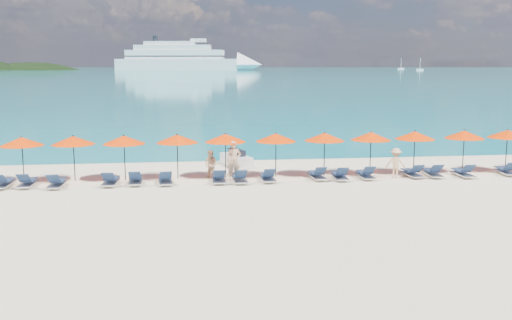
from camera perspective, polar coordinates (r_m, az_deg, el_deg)
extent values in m
plane|color=beige|center=(24.29, 0.89, -3.96)|extent=(1400.00, 1400.00, 0.00)
cube|color=#1FA9B2|center=(683.41, -7.03, 9.01)|extent=(1600.00, 1300.00, 0.01)
ellipsoid|color=black|center=(602.90, -21.37, 5.04)|extent=(162.00, 126.00, 85.50)
cube|color=silver|center=(557.69, -7.88, 9.43)|extent=(117.96, 44.26, 10.55)
cone|color=silver|center=(547.14, -0.63, 9.52)|extent=(27.45, 27.45, 23.22)
cube|color=silver|center=(558.21, -8.12, 10.40)|extent=(94.58, 36.44, 8.44)
cube|color=silver|center=(558.81, -8.35, 11.04)|extent=(73.69, 30.13, 5.28)
cube|color=silver|center=(559.41, -8.57, 11.47)|extent=(50.32, 22.31, 3.69)
cube|color=black|center=(558.19, -8.11, 10.24)|extent=(95.76, 36.88, 0.95)
cube|color=black|center=(558.25, -8.12, 10.62)|extent=(93.40, 36.00, 0.95)
cylinder|color=black|center=(563.00, -10.06, 11.85)|extent=(4.64, 4.64, 5.80)
cube|color=silver|center=(543.23, 16.07, 8.68)|extent=(6.05, 2.02, 1.61)
cylinder|color=silver|center=(543.21, 16.10, 9.23)|extent=(0.36, 0.36, 10.09)
cube|color=silver|center=(648.56, 14.29, 8.85)|extent=(6.70, 2.23, 1.79)
cylinder|color=silver|center=(648.55, 14.31, 9.36)|extent=(0.40, 0.40, 11.17)
cube|color=white|center=(32.17, -2.00, -0.03)|extent=(1.71, 2.76, 0.59)
cube|color=black|center=(31.91, -1.86, 0.68)|extent=(0.84, 1.19, 0.38)
cylinder|color=black|center=(32.67, -2.45, 1.17)|extent=(0.58, 0.24, 0.06)
imported|color=#DBA97A|center=(28.11, -2.23, -0.07)|extent=(0.73, 0.50, 1.96)
imported|color=#DBA97A|center=(28.50, -4.53, -0.47)|extent=(0.81, 0.75, 1.46)
imported|color=#DBA97A|center=(29.47, 13.80, -0.31)|extent=(1.09, 0.83, 1.53)
cylinder|color=black|center=(29.69, -22.28, -0.03)|extent=(0.05, 0.05, 2.20)
cone|color=#F03600|center=(29.56, -22.39, 1.73)|extent=(2.10, 2.10, 0.42)
sphere|color=black|center=(29.53, -22.42, 2.15)|extent=(0.08, 0.08, 0.08)
cylinder|color=black|center=(29.28, -17.73, 0.11)|extent=(0.05, 0.05, 2.20)
cone|color=#F03600|center=(29.15, -17.82, 1.89)|extent=(2.10, 2.10, 0.42)
sphere|color=black|center=(29.13, -17.85, 2.32)|extent=(0.08, 0.08, 0.08)
cylinder|color=black|center=(28.80, -13.00, 0.17)|extent=(0.05, 0.05, 2.20)
cone|color=#F03600|center=(28.67, -13.07, 1.98)|extent=(2.10, 2.10, 0.42)
sphere|color=black|center=(28.64, -13.08, 2.42)|extent=(0.08, 0.08, 0.08)
cylinder|color=black|center=(28.76, -7.86, 0.31)|extent=(0.05, 0.05, 2.20)
cone|color=#F03600|center=(28.63, -7.90, 2.13)|extent=(2.10, 2.10, 0.42)
sphere|color=black|center=(28.60, -7.91, 2.56)|extent=(0.08, 0.08, 0.08)
cylinder|color=black|center=(28.81, -3.06, 0.40)|extent=(0.05, 0.05, 2.20)
cone|color=#F03600|center=(28.67, -3.08, 2.22)|extent=(2.10, 2.10, 0.42)
sphere|color=black|center=(28.65, -3.08, 2.65)|extent=(0.08, 0.08, 0.08)
cylinder|color=black|center=(28.98, 1.99, 0.46)|extent=(0.05, 0.05, 2.20)
cone|color=#F03600|center=(28.85, 2.00, 2.27)|extent=(2.10, 2.10, 0.42)
sphere|color=black|center=(28.82, 2.01, 2.70)|extent=(0.08, 0.08, 0.08)
cylinder|color=black|center=(29.45, 6.84, 0.55)|extent=(0.05, 0.05, 2.20)
cone|color=#F03600|center=(29.32, 6.88, 2.32)|extent=(2.10, 2.10, 0.42)
sphere|color=black|center=(29.29, 6.89, 2.75)|extent=(0.08, 0.08, 0.08)
cylinder|color=black|center=(30.11, 11.37, 0.63)|extent=(0.05, 0.05, 2.20)
cone|color=#F03600|center=(29.98, 11.43, 2.36)|extent=(2.10, 2.10, 0.42)
sphere|color=black|center=(29.96, 11.45, 2.78)|extent=(0.08, 0.08, 0.08)
cylinder|color=black|center=(31.00, 15.53, 0.72)|extent=(0.05, 0.05, 2.20)
cone|color=#F03600|center=(30.88, 15.61, 2.40)|extent=(2.10, 2.10, 0.42)
sphere|color=black|center=(30.86, 15.63, 2.81)|extent=(0.08, 0.08, 0.08)
cylinder|color=black|center=(32.13, 20.03, 0.79)|extent=(0.05, 0.05, 2.20)
cone|color=#F03600|center=(32.01, 20.12, 2.41)|extent=(2.10, 2.10, 0.42)
sphere|color=black|center=(31.99, 20.14, 2.80)|extent=(0.08, 0.08, 0.08)
cylinder|color=black|center=(33.30, 23.76, 0.84)|extent=(0.05, 0.05, 2.20)
cone|color=#F03600|center=(33.18, 23.86, 2.41)|extent=(2.10, 2.10, 0.42)
sphere|color=black|center=(33.16, 23.89, 2.79)|extent=(0.08, 0.08, 0.08)
cube|color=silver|center=(29.05, -23.92, -2.26)|extent=(0.68, 1.72, 0.06)
cube|color=#192D4E|center=(29.25, -23.78, -1.86)|extent=(0.59, 1.12, 0.04)
cube|color=silver|center=(28.76, -21.87, -2.24)|extent=(0.65, 1.71, 0.06)
cube|color=#192D4E|center=(28.97, -21.76, -1.83)|extent=(0.57, 1.11, 0.04)
cube|color=#192D4E|center=(28.17, -22.22, -1.65)|extent=(0.56, 0.55, 0.43)
cube|color=silver|center=(28.13, -19.28, -2.34)|extent=(0.68, 1.72, 0.06)
cube|color=#192D4E|center=(28.34, -19.18, -1.92)|extent=(0.59, 1.12, 0.04)
cube|color=#192D4E|center=(27.53, -19.60, -1.74)|extent=(0.57, 0.56, 0.43)
cube|color=silver|center=(27.91, -14.32, -2.18)|extent=(0.74, 1.74, 0.06)
cube|color=#192D4E|center=(28.12, -14.24, -1.76)|extent=(0.62, 1.14, 0.04)
cube|color=#192D4E|center=(27.31, -14.57, -1.58)|extent=(0.59, 0.57, 0.43)
cube|color=silver|center=(27.88, -11.96, -2.11)|extent=(0.67, 1.72, 0.06)
cube|color=#192D4E|center=(28.09, -11.95, -1.69)|extent=(0.59, 1.12, 0.04)
cube|color=#192D4E|center=(27.26, -12.05, -1.50)|extent=(0.57, 0.55, 0.43)
cube|color=silver|center=(27.66, -9.05, -2.11)|extent=(0.75, 1.74, 0.06)
cube|color=#192D4E|center=(27.87, -9.08, -1.69)|extent=(0.63, 1.14, 0.04)
cube|color=#192D4E|center=(27.04, -9.01, -1.49)|extent=(0.59, 0.58, 0.43)
cube|color=silver|center=(27.69, -3.74, -2.00)|extent=(0.65, 1.71, 0.06)
cube|color=#192D4E|center=(27.90, -3.77, -1.57)|extent=(0.57, 1.11, 0.04)
cube|color=#192D4E|center=(27.07, -3.70, -1.38)|extent=(0.56, 0.55, 0.43)
cube|color=silver|center=(27.66, -1.65, -1.99)|extent=(0.66, 1.71, 0.06)
cube|color=#192D4E|center=(27.87, -1.72, -1.57)|extent=(0.58, 1.11, 0.04)
cube|color=#192D4E|center=(27.04, -1.52, -1.37)|extent=(0.56, 0.55, 0.43)
cube|color=silver|center=(27.97, 1.16, -1.86)|extent=(0.63, 1.70, 0.06)
cube|color=#192D4E|center=(28.18, 1.09, -1.44)|extent=(0.56, 1.10, 0.04)
cube|color=#192D4E|center=(27.36, 1.34, -1.25)|extent=(0.55, 0.54, 0.43)
cube|color=silver|center=(28.62, 6.11, -1.65)|extent=(0.72, 1.73, 0.06)
cube|color=#192D4E|center=(28.82, 5.98, -1.25)|extent=(0.61, 1.13, 0.04)
cube|color=#192D4E|center=(28.02, 6.45, -1.05)|extent=(0.58, 0.57, 0.43)
cube|color=silver|center=(28.64, 8.35, -1.69)|extent=(0.70, 1.73, 0.06)
cube|color=#192D4E|center=(28.85, 8.25, -1.28)|extent=(0.60, 1.13, 0.04)
cube|color=#192D4E|center=(28.04, 8.62, -1.09)|extent=(0.58, 0.56, 0.43)
cube|color=silver|center=(29.13, 10.87, -1.57)|extent=(0.62, 1.70, 0.06)
cube|color=#192D4E|center=(29.33, 10.73, -1.17)|extent=(0.55, 1.10, 0.04)
cube|color=#192D4E|center=(28.54, 11.24, -0.98)|extent=(0.55, 0.54, 0.43)
cube|color=silver|center=(30.09, 15.31, -1.39)|extent=(0.73, 1.74, 0.06)
cube|color=#192D4E|center=(30.28, 15.12, -1.00)|extent=(0.62, 1.13, 0.04)
cube|color=#192D4E|center=(29.53, 15.81, -0.81)|extent=(0.58, 0.57, 0.43)
cube|color=silver|center=(30.46, 17.24, -1.35)|extent=(0.76, 1.75, 0.06)
cube|color=#192D4E|center=(30.66, 17.10, -0.97)|extent=(0.64, 1.14, 0.04)
cube|color=#192D4E|center=(29.88, 17.63, -0.78)|extent=(0.59, 0.58, 0.43)
cube|color=silver|center=(30.95, 19.97, -1.33)|extent=(0.63, 1.70, 0.06)
cube|color=#192D4E|center=(31.14, 19.78, -0.96)|extent=(0.55, 1.10, 0.04)
cube|color=#192D4E|center=(30.40, 20.48, -0.76)|extent=(0.55, 0.54, 0.43)
cube|color=silver|center=(32.38, 23.66, -1.10)|extent=(0.78, 1.75, 0.06)
cube|color=#192D4E|center=(32.57, 23.50, -0.74)|extent=(0.65, 1.15, 0.04)
cube|color=#192D4E|center=(31.82, 24.13, -0.56)|extent=(0.60, 0.59, 0.43)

